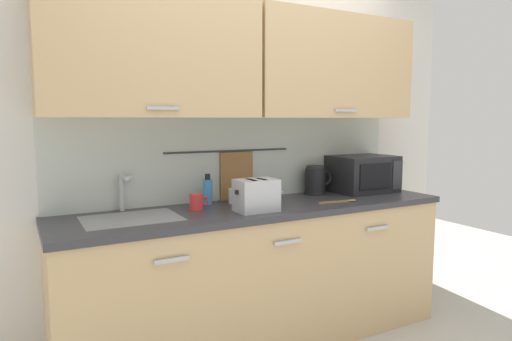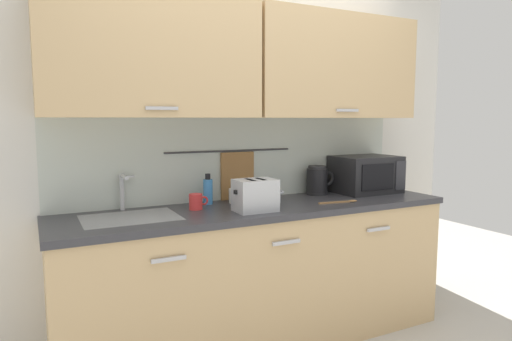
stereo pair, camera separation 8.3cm
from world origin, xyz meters
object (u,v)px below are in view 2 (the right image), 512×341
object	(u,v)px
electric_kettle	(318,181)
mug_near_sink	(196,202)
mug_by_kettle	(235,196)
mixing_bowl	(268,196)
dish_soap_bottle	(208,191)
toaster	(255,195)
microwave	(366,174)
wooden_spoon	(343,202)

from	to	relation	value
electric_kettle	mug_near_sink	distance (m)	0.97
mug_by_kettle	mug_near_sink	bearing A→B (deg)	-164.29
mug_near_sink	mixing_bowl	xyz separation A→B (m)	(0.50, 0.01, -0.00)
dish_soap_bottle	mixing_bowl	distance (m)	0.39
electric_kettle	mug_near_sink	world-z (taller)	electric_kettle
electric_kettle	mixing_bowl	world-z (taller)	electric_kettle
dish_soap_bottle	toaster	xyz separation A→B (m)	(0.17, -0.33, 0.01)
microwave	mug_by_kettle	bearing A→B (deg)	177.66
mug_near_sink	mug_by_kettle	bearing A→B (deg)	15.71
wooden_spoon	toaster	bearing A→B (deg)	178.59
toaster	dish_soap_bottle	bearing A→B (deg)	117.14
microwave	dish_soap_bottle	xyz separation A→B (m)	(-1.21, 0.09, -0.05)
microwave	wooden_spoon	xyz separation A→B (m)	(-0.41, -0.26, -0.13)
electric_kettle	dish_soap_bottle	distance (m)	0.84
microwave	mixing_bowl	world-z (taller)	microwave
mug_near_sink	wooden_spoon	world-z (taller)	mug_near_sink
mixing_bowl	wooden_spoon	world-z (taller)	mixing_bowl
toaster	wooden_spoon	size ratio (longest dim) A/B	0.93
toaster	microwave	bearing A→B (deg)	13.33
electric_kettle	mug_by_kettle	bearing A→B (deg)	-176.84
microwave	mug_by_kettle	size ratio (longest dim) A/B	3.83
dish_soap_bottle	mug_near_sink	distance (m)	0.18
electric_kettle	wooden_spoon	world-z (taller)	electric_kettle
toaster	mug_by_kettle	bearing A→B (deg)	89.61
mixing_bowl	toaster	size ratio (longest dim) A/B	0.84
electric_kettle	toaster	size ratio (longest dim) A/B	0.89
mixing_bowl	mug_near_sink	bearing A→B (deg)	-178.70
mug_near_sink	mixing_bowl	world-z (taller)	mug_near_sink
dish_soap_bottle	wooden_spoon	bearing A→B (deg)	-23.46
mug_near_sink	dish_soap_bottle	bearing A→B (deg)	45.64
dish_soap_bottle	toaster	world-z (taller)	dish_soap_bottle
mixing_bowl	wooden_spoon	distance (m)	0.49
dish_soap_bottle	mug_near_sink	size ratio (longest dim) A/B	1.63
mixing_bowl	mug_by_kettle	size ratio (longest dim) A/B	1.78
mixing_bowl	toaster	world-z (taller)	toaster
mug_near_sink	wooden_spoon	xyz separation A→B (m)	(0.93, -0.22, -0.04)
mug_near_sink	mixing_bowl	size ratio (longest dim) A/B	0.56
microwave	mug_near_sink	world-z (taller)	microwave
microwave	electric_kettle	world-z (taller)	microwave
electric_kettle	mug_near_sink	bearing A→B (deg)	-172.88
microwave	mug_by_kettle	world-z (taller)	microwave
mixing_bowl	microwave	bearing A→B (deg)	2.02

